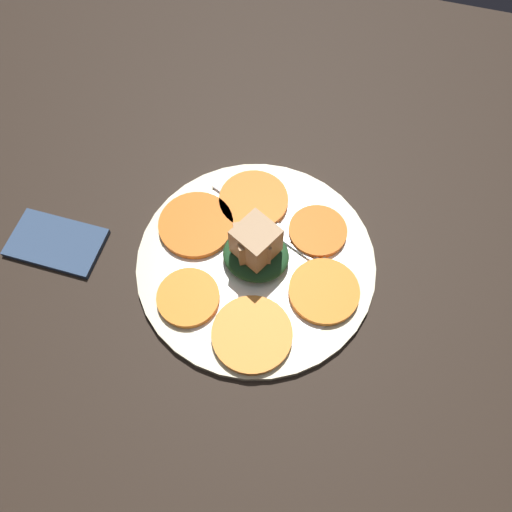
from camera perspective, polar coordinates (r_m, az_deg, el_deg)
name	(u,v)px	position (r cm, az deg, el deg)	size (l,w,h in cm)	color
table_slab	(256,267)	(66.37, 0.00, -1.22)	(120.00, 120.00, 2.00)	black
plate	(256,262)	(65.01, 0.00, -0.64)	(31.00, 31.00, 1.05)	beige
carrot_slice_0	(196,225)	(67.00, -6.88, 3.59)	(9.98, 9.98, 0.87)	orange
carrot_slice_1	(188,298)	(62.36, -7.75, -4.73)	(7.80, 7.80, 0.87)	orange
carrot_slice_2	(252,334)	(60.15, -0.46, -8.94)	(9.73, 9.73, 0.87)	orange
carrot_slice_3	(324,291)	(62.70, 7.77, -4.01)	(8.86, 8.86, 0.87)	orange
carrot_slice_4	(318,231)	(66.51, 7.06, 2.84)	(7.72, 7.72, 0.87)	orange
carrot_slice_5	(254,200)	(68.60, -0.28, 6.41)	(9.47, 9.47, 0.87)	orange
center_pile	(256,248)	(61.63, -0.05, 0.94)	(8.51, 7.66, 7.29)	#1E4723
fork	(270,223)	(66.98, 1.59, 3.84)	(17.82, 8.93, 0.40)	#B2B2B7
napkin	(56,243)	(71.59, -21.86, 1.43)	(12.27, 7.36, 0.80)	#334766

